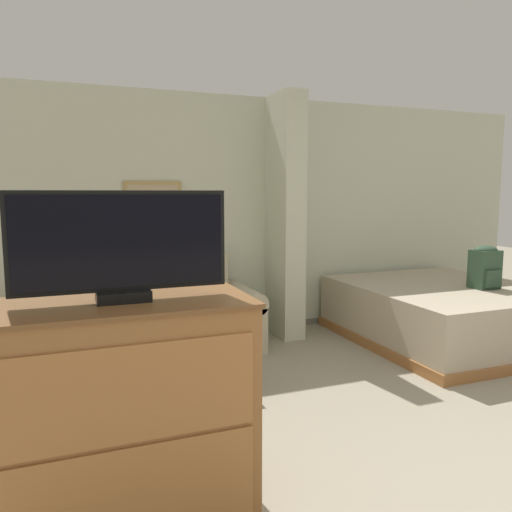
{
  "coord_description": "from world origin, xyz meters",
  "views": [
    {
      "loc": [
        -1.91,
        -1.6,
        1.57
      ],
      "look_at": [
        -0.45,
        2.16,
        1.05
      ],
      "focal_mm": 35.0,
      "sensor_mm": 36.0,
      "label": 1
    }
  ],
  "objects": [
    {
      "name": "couch",
      "position": [
        -1.03,
        3.19,
        0.34
      ],
      "size": [
        1.88,
        0.84,
        0.93
      ],
      "color": "#B7AD8E",
      "rests_on": "ground_plane"
    },
    {
      "name": "table_lamp",
      "position": [
        -2.17,
        3.24,
        0.84
      ],
      "size": [
        0.35,
        0.35,
        0.46
      ],
      "color": "tan",
      "rests_on": "side_table"
    },
    {
      "name": "backpack",
      "position": [
        2.08,
        2.23,
        0.82
      ],
      "size": [
        0.26,
        0.24,
        0.44
      ],
      "color": "#2D4733",
      "rests_on": "bed"
    },
    {
      "name": "side_table",
      "position": [
        -2.17,
        3.24,
        0.44
      ],
      "size": [
        0.46,
        0.46,
        0.53
      ],
      "color": "#996033",
      "rests_on": "ground_plane"
    },
    {
      "name": "tv",
      "position": [
        -1.66,
        0.71,
        1.33
      ],
      "size": [
        0.96,
        0.16,
        0.5
      ],
      "color": "black",
      "rests_on": "tv_dresser"
    },
    {
      "name": "coffee_table",
      "position": [
        -0.94,
        2.13,
        0.39
      ],
      "size": [
        0.63,
        0.41,
        0.45
      ],
      "color": "#996033",
      "rests_on": "ground_plane"
    },
    {
      "name": "wall_back",
      "position": [
        -0.0,
        3.67,
        1.29
      ],
      "size": [
        7.41,
        0.16,
        2.6
      ],
      "color": "beige",
      "rests_on": "ground_plane"
    },
    {
      "name": "tv_dresser",
      "position": [
        -1.66,
        0.71,
        0.54
      ],
      "size": [
        1.17,
        0.58,
        1.07
      ],
      "color": "#996033",
      "rests_on": "ground_plane"
    },
    {
      "name": "bed",
      "position": [
        1.83,
        2.51,
        0.3
      ],
      "size": [
        1.87,
        2.11,
        0.59
      ],
      "color": "#996033",
      "rests_on": "ground_plane"
    },
    {
      "name": "wall_partition_pillar",
      "position": [
        0.34,
        3.32,
        1.3
      ],
      "size": [
        0.24,
        0.57,
        2.6
      ],
      "color": "beige",
      "rests_on": "ground_plane"
    }
  ]
}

